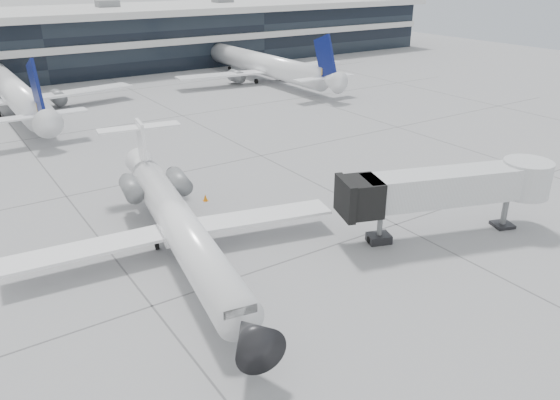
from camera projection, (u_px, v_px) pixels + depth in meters
ground at (291, 260)px, 37.36m from camera, size 220.00×220.00×0.00m
terminal at (32, 47)px, 98.07m from camera, size 170.00×22.00×10.00m
bg_jet_center at (17, 111)px, 75.34m from camera, size 32.00×40.00×9.60m
bg_jet_right at (262, 80)px, 95.68m from camera, size 32.00×40.00×9.60m
regional_jet at (178, 223)px, 37.51m from camera, size 22.85×28.50×6.60m
jet_bridge at (457, 186)px, 39.60m from camera, size 15.84×7.84×5.21m
traffic_cone at (205, 198)px, 46.57m from camera, size 0.54×0.54×0.61m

